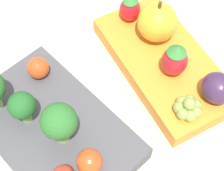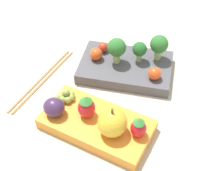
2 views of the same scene
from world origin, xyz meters
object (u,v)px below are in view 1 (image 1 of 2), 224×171
Objects in this scene: bento_box_savoury at (53,130)px; plum at (218,88)px; broccoli_floret_0 at (22,106)px; strawberry_0 at (130,8)px; broccoli_floret_1 at (59,122)px; strawberry_1 at (175,60)px; apple at (157,22)px; grape_cluster at (188,108)px; cherry_tomato_1 at (90,161)px; cherry_tomato_2 at (38,68)px; bento_box_fruit at (164,64)px.

plum is at bearing -113.47° from bento_box_savoury.
strawberry_0 is (0.06, -0.19, -0.01)m from broccoli_floret_0.
broccoli_floret_1 reaches higher than strawberry_0.
strawberry_1 is at bearing -103.86° from broccoli_floret_0.
bento_box_savoury is 3.51× the size of apple.
grape_cluster is at bearing -111.78° from broccoli_floret_1.
broccoli_floret_1 reaches higher than strawberry_1.
plum is (-0.10, -0.19, -0.01)m from broccoli_floret_0.
cherry_tomato_1 is at bearing 86.01° from grape_cluster.
cherry_tomato_1 is 1.03× the size of cherry_tomato_2.
broccoli_floret_1 is 1.41× the size of strawberry_0.
bento_box_fruit is at bearing -90.41° from bento_box_savoury.
cherry_tomato_2 reaches higher than bento_box_fruit.
broccoli_floret_0 is 0.78× the size of apple.
cherry_tomato_2 is 0.55× the size of strawberry_1.
broccoli_floret_0 is at bearing 62.80° from plum.
plum reaches higher than grape_cluster.
bento_box_fruit is 7.70× the size of cherry_tomato_1.
broccoli_floret_0 is 1.11× the size of strawberry_0.
cherry_tomato_1 is at bearing 112.08° from bento_box_fruit.
plum is at bearing -94.21° from cherry_tomato_1.
plum is at bearing -133.60° from cherry_tomato_2.
cherry_tomato_2 is (0.07, -0.02, 0.03)m from bento_box_savoury.
bento_box_fruit is at bearing -97.68° from broccoli_floret_0.
strawberry_1 is 0.06m from grape_cluster.
cherry_tomato_2 is at bearing -13.05° from broccoli_floret_1.
bento_box_savoury is 5.35× the size of plum.
strawberry_1 is at bearing -73.70° from cherry_tomato_1.
broccoli_floret_0 is at bearing 137.45° from cherry_tomato_2.
cherry_tomato_2 is at bearing 63.53° from bento_box_fruit.
strawberry_0 reaches higher than grape_cluster.
strawberry_1 is (-0.02, 0.01, 0.03)m from bento_box_fruit.
bento_box_savoury is at bearing 8.17° from broccoli_floret_1.
strawberry_0 is at bearing -73.33° from broccoli_floret_0.
cherry_tomato_1 is 0.69× the size of plum.
bento_box_fruit is at bearing -67.92° from cherry_tomato_1.
cherry_tomato_1 is 0.65× the size of strawberry_0.
grape_cluster is at bearing 156.74° from strawberry_1.
strawberry_1 is at bearing 164.70° from bento_box_fruit.
apple is (0.01, -0.20, -0.01)m from broccoli_floret_0.
bento_box_savoury is at bearing 61.81° from grape_cluster.
strawberry_1 reaches higher than bento_box_savoury.
strawberry_1 is at bearing 16.93° from plum.
plum is (-0.16, -0.01, -0.00)m from strawberry_0.
grape_cluster is at bearing 158.78° from bento_box_fruit.
strawberry_0 is at bearing -11.50° from grape_cluster.
bento_box_savoury is 7.95× the size of cherry_tomato_2.
bento_box_fruit is at bearing -21.22° from grape_cluster.
cherry_tomato_2 is at bearing 38.50° from grape_cluster.
plum is at bearing -176.75° from strawberry_0.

